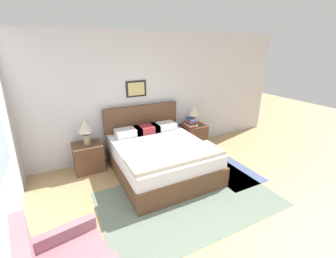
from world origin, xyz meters
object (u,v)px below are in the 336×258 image
(bed, at_px, (160,156))
(table_lamp_by_door, at_px, (194,111))
(nightstand_near_window, at_px, (88,157))
(table_lamp_near_window, at_px, (85,128))
(nightstand_by_door, at_px, (193,136))

(bed, xyz_separation_m, table_lamp_by_door, (1.21, 0.73, 0.55))
(bed, distance_m, nightstand_near_window, 1.42)
(nightstand_near_window, distance_m, table_lamp_near_window, 0.61)
(nightstand_near_window, xyz_separation_m, nightstand_by_door, (2.44, 0.00, 0.00))
(nightstand_near_window, bearing_deg, nightstand_by_door, 0.00)
(table_lamp_near_window, relative_size, table_lamp_by_door, 1.00)
(bed, bearing_deg, table_lamp_near_window, 148.88)
(bed, relative_size, nightstand_by_door, 3.62)
(nightstand_near_window, height_order, table_lamp_near_window, table_lamp_near_window)
(bed, bearing_deg, nightstand_near_window, 149.65)
(nightstand_near_window, height_order, nightstand_by_door, same)
(nightstand_by_door, bearing_deg, bed, -149.65)
(nightstand_by_door, distance_m, table_lamp_by_door, 0.61)
(table_lamp_near_window, xyz_separation_m, table_lamp_by_door, (2.42, 0.00, 0.00))
(nightstand_near_window, bearing_deg, table_lamp_near_window, 34.91)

